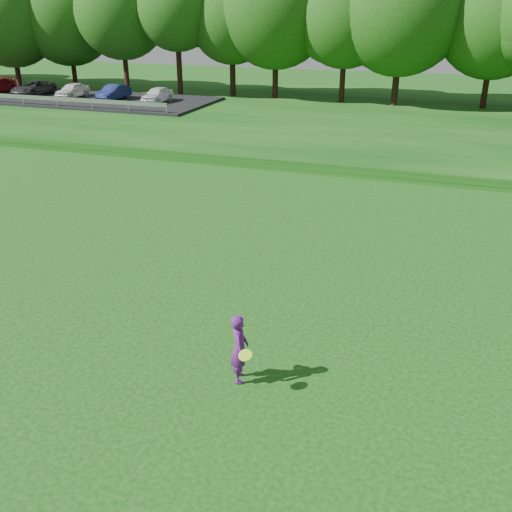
% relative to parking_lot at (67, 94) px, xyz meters
% --- Properties ---
extents(ground, '(140.00, 140.00, 0.00)m').
position_rel_parking_lot_xyz_m(ground, '(24.48, -32.81, -1.03)').
color(ground, '#0C420E').
rests_on(ground, ground).
extents(berm, '(130.00, 30.00, 0.60)m').
position_rel_parking_lot_xyz_m(berm, '(24.48, 1.19, -0.73)').
color(berm, '#0C420E').
rests_on(berm, ground).
extents(walking_path, '(130.00, 1.60, 0.04)m').
position_rel_parking_lot_xyz_m(walking_path, '(24.48, -12.81, -1.01)').
color(walking_path, gray).
rests_on(walking_path, ground).
extents(treeline, '(104.00, 7.00, 15.00)m').
position_rel_parking_lot_xyz_m(treeline, '(24.48, 5.19, 7.07)').
color(treeline, '#1D4710').
rests_on(treeline, berm).
extents(parking_lot, '(24.00, 9.00, 1.38)m').
position_rel_parking_lot_xyz_m(parking_lot, '(0.00, 0.00, 0.00)').
color(parking_lot, black).
rests_on(parking_lot, berm).
extents(woman, '(0.74, 0.92, 1.67)m').
position_rel_parking_lot_xyz_m(woman, '(27.41, -31.26, -0.20)').
color(woman, '#631B7B').
rests_on(woman, ground).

